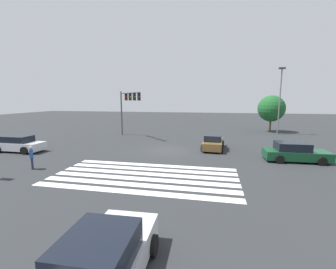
# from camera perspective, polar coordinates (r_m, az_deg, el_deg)

# --- Properties ---
(ground_plane) EXTENTS (122.01, 122.01, 0.00)m
(ground_plane) POSITION_cam_1_polar(r_m,az_deg,el_deg) (20.92, 0.00, -4.05)
(ground_plane) COLOR #2B2D30
(crosswalk_markings) EXTENTS (11.35, 5.35, 0.01)m
(crosswalk_markings) POSITION_cam_1_polar(r_m,az_deg,el_deg) (14.15, -6.01, -10.50)
(crosswalk_markings) COLOR silver
(crosswalk_markings) RESTS_ON ground_plane
(traffic_signal_mast) EXTENTS (4.05, 4.05, 5.70)m
(traffic_signal_mast) POSITION_cam_1_polar(r_m,az_deg,el_deg) (28.29, -10.14, 8.04)
(traffic_signal_mast) COLOR #47474C
(traffic_signal_mast) RESTS_ON ground_plane
(car_0) EXTENTS (4.51, 1.96, 1.45)m
(car_0) POSITION_cam_1_polar(r_m,az_deg,el_deg) (24.43, -33.78, -2.01)
(car_0) COLOR silver
(car_0) RESTS_ON ground_plane
(car_1) EXTENTS (2.14, 4.48, 1.61)m
(car_1) POSITION_cam_1_polar(r_m,az_deg,el_deg) (6.52, -16.19, -29.10)
(car_1) COLOR silver
(car_1) RESTS_ON ground_plane
(car_2) EXTENTS (4.62, 2.21, 1.45)m
(car_2) POSITION_cam_1_polar(r_m,az_deg,el_deg) (19.75, 29.50, -3.99)
(car_2) COLOR #144728
(car_2) RESTS_ON ground_plane
(car_4) EXTENTS (2.15, 4.25, 1.41)m
(car_4) POSITION_cam_1_polar(r_m,az_deg,el_deg) (21.71, 11.36, -1.97)
(car_4) COLOR brown
(car_4) RESTS_ON ground_plane
(pedestrian) EXTENTS (0.41, 0.41, 1.61)m
(pedestrian) POSITION_cam_1_polar(r_m,az_deg,el_deg) (17.77, -31.35, -4.75)
(pedestrian) COLOR #232842
(pedestrian) RESTS_ON ground_plane
(street_light_pole_b) EXTENTS (0.80, 0.36, 8.77)m
(street_light_pole_b) POSITION_cam_1_polar(r_m,az_deg,el_deg) (33.40, 26.58, 8.86)
(street_light_pole_b) COLOR slate
(street_light_pole_b) RESTS_ON ground_plane
(tree_corner_a) EXTENTS (3.77, 3.77, 5.28)m
(tree_corner_a) POSITION_cam_1_polar(r_m,az_deg,el_deg) (35.78, 24.77, 6.01)
(tree_corner_a) COLOR brown
(tree_corner_a) RESTS_ON ground_plane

